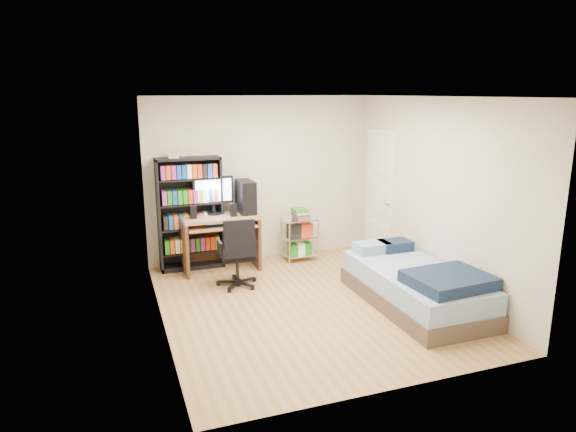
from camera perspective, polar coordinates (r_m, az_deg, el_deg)
name	(u,v)px	position (r m, az deg, el deg)	size (l,w,h in m)	color
room	(309,205)	(6.06, 2.37, 1.20)	(3.58, 4.08, 2.58)	#AB7E55
media_shelf	(190,212)	(7.60, -10.83, 0.40)	(0.93, 0.31, 1.71)	black
computer_desk	(226,219)	(7.57, -6.90, -0.35)	(1.09, 0.63, 1.37)	#AC7E58
office_chair	(238,265)	(6.90, -5.59, -5.45)	(0.59, 0.59, 0.95)	black
wire_cart	(300,227)	(7.90, 1.31, -1.21)	(0.52, 0.39, 0.81)	silver
bed	(416,286)	(6.49, 14.06, -7.50)	(1.02, 2.05, 0.58)	#4F443A
door	(380,195)	(8.04, 10.20, 2.28)	(0.12, 0.80, 2.00)	silver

